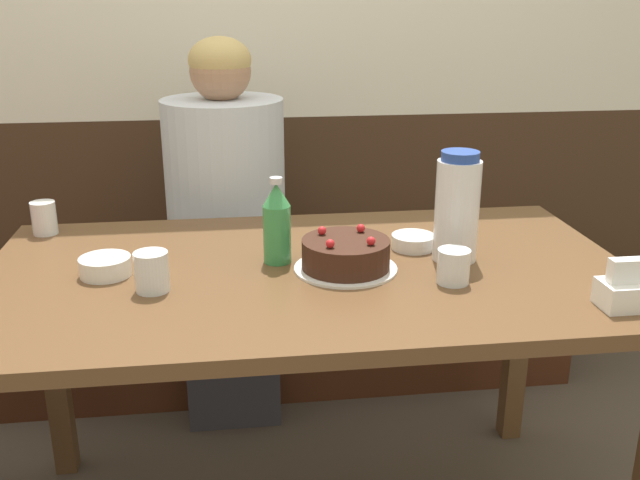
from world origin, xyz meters
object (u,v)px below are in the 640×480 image
Objects in this scene: bench_seat at (284,322)px; glass_water_tall at (453,266)px; soju_bottle at (277,223)px; napkin_holder at (627,290)px; water_pitcher at (457,208)px; glass_shot_small at (44,218)px; bowl_rice_small at (413,242)px; person_teal_shirt at (228,236)px; bowl_soup_white at (105,266)px; birthday_cake at (346,255)px; glass_tumbler_short at (152,272)px.

bench_seat is 1.16m from glass_water_tall.
napkin_holder is at bearing -27.12° from soju_bottle.
water_pitcher is 0.18m from glass_water_tall.
soju_bottle is at bearing -25.79° from glass_shot_small.
bowl_rice_small is 1.40× the size of glass_water_tall.
glass_water_tall is 0.88× the size of glass_shot_small.
glass_shot_small is (-0.60, 0.29, -0.05)m from soju_bottle.
soju_bottle reaches higher than glass_water_tall.
bowl_rice_small is 0.76m from person_teal_shirt.
water_pitcher is 2.28× the size of bowl_soup_white.
birthday_cake reaches higher than bowl_rice_small.
glass_shot_small is (-0.20, 0.32, 0.02)m from bowl_soup_white.
water_pitcher is at bearing -0.06° from bowl_soup_white.
glass_tumbler_short is (-0.62, -0.19, 0.03)m from bowl_rice_small.
bowl_rice_small is 0.65m from glass_tumbler_short.
water_pitcher reaches higher than bowl_soup_white.
bowl_soup_white is (-0.46, -0.82, 0.56)m from bench_seat.
glass_shot_small is (-0.66, -0.49, 0.58)m from bench_seat.
soju_bottle is 1.91× the size of bowl_rice_small.
soju_bottle is 2.36× the size of glass_shot_small.
person_teal_shirt is at bearing 129.08° from water_pitcher.
bench_seat is at bearing 107.66° from glass_water_tall.
person_teal_shirt is (-0.27, 0.70, -0.18)m from birthday_cake.
person_teal_shirt is at bearing 67.73° from bowl_soup_white.
napkin_holder reaches higher than glass_water_tall.
glass_water_tall is (0.77, -0.14, 0.02)m from bowl_soup_white.
bowl_rice_small is at bearing 97.64° from glass_water_tall.
soju_bottle is 2.68× the size of glass_water_tall.
glass_shot_small is at bearing 154.28° from glass_water_tall.
person_teal_shirt reaches higher than bowl_rice_small.
birthday_cake reaches higher than glass_shot_small.
glass_water_tall is at bearing -10.59° from bowl_soup_white.
glass_tumbler_short reaches higher than bowl_soup_white.
bench_seat is 1.03m from birthday_cake.
glass_tumbler_short reaches higher than glass_water_tall.
bowl_rice_small is 0.09× the size of person_teal_shirt.
napkin_holder is 0.35m from glass_water_tall.
glass_water_tall is 1.08m from glass_shot_small.
glass_shot_small is 0.61m from person_teal_shirt.
soju_bottle is 0.68m from person_teal_shirt.
glass_shot_small is at bearing 153.50° from napkin_holder.
napkin_holder is at bearing -49.60° from bowl_rice_small.
bowl_rice_small is at bearing 130.40° from napkin_holder.
bowl_soup_white is at bearing -119.43° from bench_seat.
bowl_soup_white is 0.09× the size of person_teal_shirt.
soju_bottle reaches higher than napkin_holder.
napkin_holder is (0.53, -0.28, 0.00)m from birthday_cake.
bowl_rice_small is 0.23m from glass_water_tall.
napkin_holder is 0.53m from bowl_rice_small.
glass_tumbler_short is (-0.43, -0.07, 0.01)m from birthday_cake.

